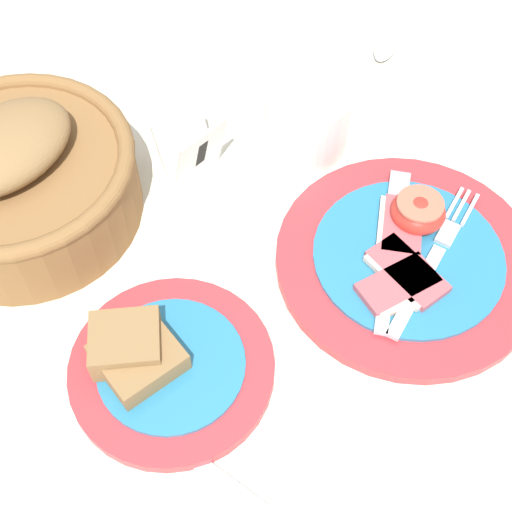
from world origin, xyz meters
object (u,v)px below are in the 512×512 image
(breakfast_plate, at_px, (408,256))
(bread_basket, at_px, (19,179))
(sugar_cup, at_px, (306,119))
(bread_plate, at_px, (161,363))
(number_card, at_px, (192,149))
(teaspoon_near_cup, at_px, (381,58))

(breakfast_plate, height_order, bread_basket, bread_basket)
(sugar_cup, relative_size, bread_basket, 0.39)
(breakfast_plate, xyz_separation_m, bread_basket, (-0.26, 0.26, 0.04))
(breakfast_plate, bearing_deg, bread_basket, 135.89)
(bread_plate, bearing_deg, bread_basket, 94.95)
(number_card, bearing_deg, sugar_cup, -25.74)
(sugar_cup, bearing_deg, teaspoon_near_cup, 19.96)
(number_card, bearing_deg, bread_plate, -139.90)
(bread_plate, distance_m, sugar_cup, 0.29)
(bread_plate, bearing_deg, teaspoon_near_cup, 25.62)
(bread_basket, height_order, number_card, bread_basket)
(number_card, relative_size, teaspoon_near_cup, 0.43)
(breakfast_plate, relative_size, bread_plate, 1.41)
(bread_plate, relative_size, number_card, 2.37)
(sugar_cup, distance_m, number_card, 0.12)
(teaspoon_near_cup, bearing_deg, sugar_cup, 166.64)
(breakfast_plate, relative_size, bread_basket, 1.09)
(bread_basket, distance_m, number_card, 0.17)
(bread_plate, xyz_separation_m, sugar_cup, (0.26, 0.14, 0.02))
(bread_plate, xyz_separation_m, teaspoon_near_cup, (0.41, 0.20, -0.01))
(sugar_cup, height_order, bread_basket, bread_basket)
(sugar_cup, xyz_separation_m, number_card, (-0.12, 0.03, 0.00))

